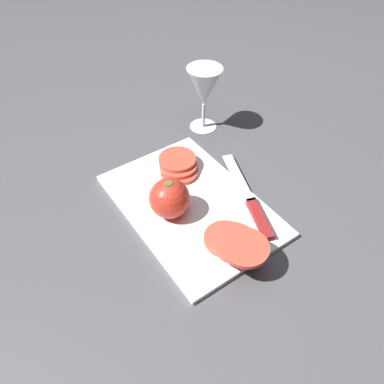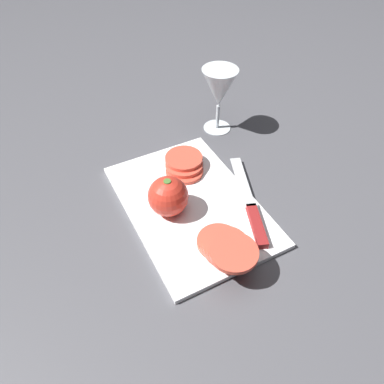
{
  "view_description": "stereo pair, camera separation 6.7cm",
  "coord_description": "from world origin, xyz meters",
  "px_view_note": "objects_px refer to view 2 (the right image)",
  "views": [
    {
      "loc": [
        0.48,
        -0.3,
        0.57
      ],
      "look_at": [
        0.05,
        0.0,
        0.04
      ],
      "focal_mm": 35.0,
      "sensor_mm": 36.0,
      "label": 1
    },
    {
      "loc": [
        0.52,
        -0.24,
        0.57
      ],
      "look_at": [
        0.05,
        0.0,
        0.04
      ],
      "focal_mm": 35.0,
      "sensor_mm": 36.0,
      "label": 2
    }
  ],
  "objects_px": {
    "whole_tomato": "(168,196)",
    "knife": "(253,215)",
    "tomato_slice_stack_far": "(226,247)",
    "tomato_slice_stack_near": "(184,165)",
    "wine_glass": "(219,90)"
  },
  "relations": [
    {
      "from": "whole_tomato",
      "to": "knife",
      "type": "height_order",
      "value": "whole_tomato"
    },
    {
      "from": "knife",
      "to": "tomato_slice_stack_far",
      "type": "height_order",
      "value": "tomato_slice_stack_far"
    },
    {
      "from": "knife",
      "to": "tomato_slice_stack_near",
      "type": "relative_size",
      "value": 2.38
    },
    {
      "from": "knife",
      "to": "tomato_slice_stack_far",
      "type": "relative_size",
      "value": 1.77
    },
    {
      "from": "wine_glass",
      "to": "knife",
      "type": "bearing_deg",
      "value": -17.5
    },
    {
      "from": "whole_tomato",
      "to": "tomato_slice_stack_far",
      "type": "relative_size",
      "value": 0.58
    },
    {
      "from": "wine_glass",
      "to": "tomato_slice_stack_far",
      "type": "bearing_deg",
      "value": -28.44
    },
    {
      "from": "whole_tomato",
      "to": "tomato_slice_stack_near",
      "type": "distance_m",
      "value": 0.13
    },
    {
      "from": "wine_glass",
      "to": "knife",
      "type": "relative_size",
      "value": 0.65
    },
    {
      "from": "knife",
      "to": "tomato_slice_stack_near",
      "type": "height_order",
      "value": "tomato_slice_stack_near"
    },
    {
      "from": "knife",
      "to": "tomato_slice_stack_near",
      "type": "distance_m",
      "value": 0.2
    },
    {
      "from": "wine_glass",
      "to": "whole_tomato",
      "type": "distance_m",
      "value": 0.32
    },
    {
      "from": "whole_tomato",
      "to": "tomato_slice_stack_far",
      "type": "xyz_separation_m",
      "value": [
        0.15,
        0.04,
        -0.01
      ]
    },
    {
      "from": "wine_glass",
      "to": "tomato_slice_stack_far",
      "type": "distance_m",
      "value": 0.41
    },
    {
      "from": "whole_tomato",
      "to": "knife",
      "type": "xyz_separation_m",
      "value": [
        0.09,
        0.14,
        -0.03
      ]
    }
  ]
}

